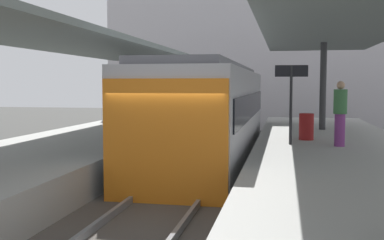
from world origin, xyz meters
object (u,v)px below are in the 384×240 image
(commuter_train, at_px, (209,113))
(litter_bin, at_px, (306,127))
(passenger_near_bench, at_px, (340,112))
(platform_sign, at_px, (291,86))

(commuter_train, height_order, litter_bin, commuter_train)
(commuter_train, bearing_deg, passenger_near_bench, -26.94)
(commuter_train, distance_m, litter_bin, 3.15)
(commuter_train, xyz_separation_m, platform_sign, (2.59, -1.83, 0.90))
(commuter_train, distance_m, platform_sign, 3.29)
(passenger_near_bench, bearing_deg, platform_sign, 173.66)
(passenger_near_bench, bearing_deg, litter_bin, 120.92)
(commuter_train, relative_size, platform_sign, 5.36)
(litter_bin, height_order, passenger_near_bench, passenger_near_bench)
(commuter_train, xyz_separation_m, passenger_near_bench, (3.89, -1.98, 0.19))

